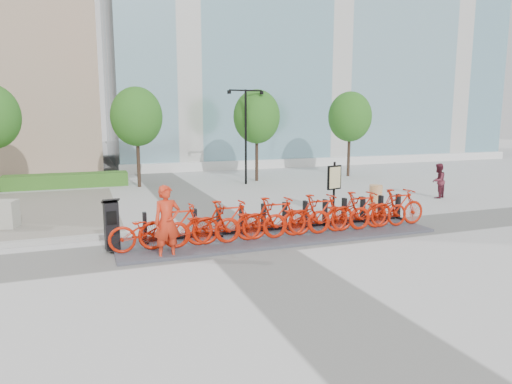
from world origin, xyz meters
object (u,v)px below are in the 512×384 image
object	(u,v)px
worker_red	(167,222)
pedestrian	(438,181)
bike_0	(149,230)
construction_barrel	(376,197)
kiosk	(112,225)
map_sign	(334,180)

from	to	relation	value
worker_red	pedestrian	size ratio (longest dim) A/B	1.22
bike_0	worker_red	size ratio (longest dim) A/B	1.10
pedestrian	construction_barrel	xyz separation A→B (m)	(-4.13, -1.19, -0.29)
kiosk	worker_red	bearing A→B (deg)	-46.74
kiosk	worker_red	distance (m)	1.68
kiosk	bike_0	bearing A→B (deg)	-31.87
bike_0	pedestrian	size ratio (longest dim) A/B	1.35
kiosk	pedestrian	bearing A→B (deg)	6.99
kiosk	map_sign	bearing A→B (deg)	8.05
pedestrian	construction_barrel	bearing A→B (deg)	-9.74
bike_0	pedestrian	xyz separation A→B (m)	(13.19, 3.99, 0.15)
bike_0	pedestrian	world-z (taller)	pedestrian
pedestrian	map_sign	bearing A→B (deg)	-13.02
construction_barrel	pedestrian	bearing A→B (deg)	16.10
worker_red	map_sign	distance (m)	7.46
worker_red	kiosk	bearing A→B (deg)	132.91
construction_barrel	map_sign	bearing A→B (deg)	-174.26
bike_0	construction_barrel	size ratio (longest dim) A/B	2.17
bike_0	construction_barrel	bearing A→B (deg)	-72.81
kiosk	worker_red	xyz separation A→B (m)	(1.29, -1.06, 0.19)
bike_0	map_sign	world-z (taller)	map_sign
bike_0	kiosk	bearing A→B (deg)	65.36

